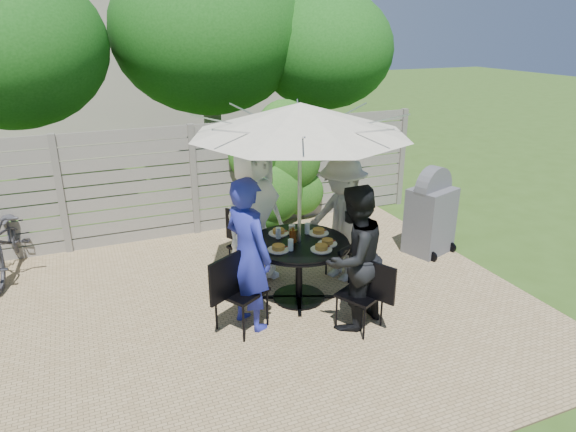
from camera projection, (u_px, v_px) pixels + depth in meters
name	position (u px, v px, depth m)	size (l,w,h in m)	color
backyard_envelope	(133.00, 52.00, 14.08)	(60.00, 60.00, 5.00)	#325019
patio_table	(299.00, 259.00, 6.39)	(1.61, 1.61, 0.80)	black
umbrella	(300.00, 119.00, 5.77)	(3.37, 3.37, 2.49)	silver
chair_back	(248.00, 257.00, 7.12)	(0.58, 0.69, 0.90)	black
person_back	(254.00, 213.00, 6.79)	(0.94, 0.61, 1.92)	white
chair_left	(241.00, 306.00, 5.83)	(0.75, 0.66, 1.00)	black
person_left	(248.00, 255.00, 5.71)	(0.66, 0.43, 1.80)	navy
chair_front	(360.00, 308.00, 5.86)	(0.58, 0.68, 0.89)	black
person_front	(353.00, 258.00, 5.74)	(0.83, 0.65, 1.71)	black
chair_right	(346.00, 257.00, 7.13)	(0.70, 0.60, 0.92)	black
person_right	(342.00, 220.00, 6.84)	(1.11, 0.64, 1.72)	#A09E9C
plate_back	(279.00, 232.00, 6.53)	(0.26, 0.26, 0.06)	white
plate_left	(278.00, 248.00, 6.05)	(0.26, 0.26, 0.06)	white
plate_front	(321.00, 248.00, 6.06)	(0.26, 0.26, 0.06)	white
plate_right	(319.00, 232.00, 6.53)	(0.26, 0.26, 0.06)	white
plate_extra	(327.00, 242.00, 6.22)	(0.24, 0.24, 0.06)	white
glass_back	(278.00, 233.00, 6.38)	(0.07, 0.07, 0.14)	silver
glass_left	(291.00, 245.00, 6.03)	(0.07, 0.07, 0.14)	silver
glass_right	(307.00, 228.00, 6.52)	(0.07, 0.07, 0.14)	silver
syrup_jug	(293.00, 236.00, 6.26)	(0.09, 0.09, 0.16)	#59280C
coffee_cup	(292.00, 230.00, 6.49)	(0.08, 0.08, 0.12)	#C6B293
bicycle	(7.00, 239.00, 7.15)	(0.66, 1.90, 1.00)	#333338
bbq_grill	(431.00, 214.00, 7.73)	(0.80, 0.70, 1.36)	#515156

